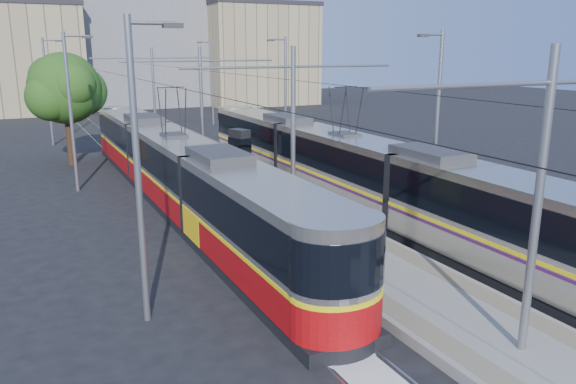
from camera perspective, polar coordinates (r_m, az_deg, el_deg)
ground at (r=17.54m, az=12.59°, el=-10.22°), size 160.00×160.00×0.00m
platform at (r=31.80m, az=-6.85°, el=1.46°), size 4.00×50.00×0.30m
tactile_strip_left at (r=31.33m, az=-9.35°, el=1.46°), size 0.70×50.00×0.01m
tactile_strip_right at (r=32.26m, az=-4.43°, el=1.99°), size 0.70×50.00×0.01m
rails at (r=31.83m, az=-6.84°, el=1.22°), size 8.71×70.00×0.03m
track_arrow at (r=13.49m, az=8.38°, el=-18.01°), size 1.20×5.00×0.01m
tram_left at (r=26.73m, az=-11.35°, el=2.23°), size 2.43×30.89×5.50m
tram_right at (r=26.59m, az=5.70°, el=2.71°), size 2.43×30.03×5.50m
catenary at (r=28.47m, az=-5.16°, el=8.92°), size 9.20×70.00×7.00m
street_lamps at (r=34.94m, az=-9.29°, el=9.23°), size 15.18×38.22×8.00m
shelter at (r=31.28m, az=-4.91°, el=4.12°), size 1.04×1.34×2.60m
tree at (r=37.95m, az=-21.32°, el=9.69°), size 4.82×4.46×7.01m
building_left at (r=72.27m, az=-26.79°, el=12.02°), size 16.32×12.24×12.22m
building_centre at (r=77.98m, az=-14.82°, el=14.59°), size 18.36×14.28×16.25m
building_right at (r=76.51m, az=-3.15°, el=13.83°), size 14.28×10.20×13.00m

